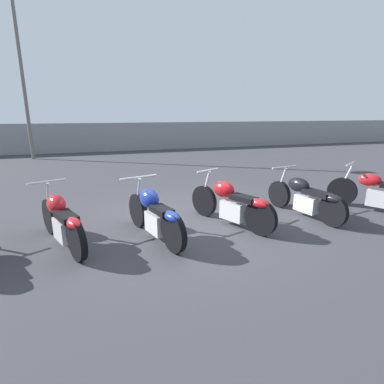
# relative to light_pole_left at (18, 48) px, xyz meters

# --- Properties ---
(ground_plane) EXTENTS (60.00, 60.00, 0.00)m
(ground_plane) POSITION_rel_light_pole_left_xyz_m (4.65, -10.55, -4.95)
(ground_plane) COLOR #38383D
(fence_back) EXTENTS (40.00, 0.04, 1.61)m
(fence_back) POSITION_rel_light_pole_left_xyz_m (4.65, 1.82, -4.14)
(fence_back) COLOR gray
(fence_back) RESTS_ON ground_plane
(light_pole_left) EXTENTS (0.70, 0.35, 8.51)m
(light_pole_left) POSITION_rel_light_pole_left_xyz_m (0.00, 0.00, 0.00)
(light_pole_left) COLOR slate
(light_pole_left) RESTS_ON ground_plane
(motorcycle_slot_1) EXTENTS (0.95, 1.92, 1.01)m
(motorcycle_slot_1) POSITION_rel_light_pole_left_xyz_m (2.28, -11.01, -4.51)
(motorcycle_slot_1) COLOR black
(motorcycle_slot_1) RESTS_ON ground_plane
(motorcycle_slot_2) EXTENTS (0.85, 1.96, 1.02)m
(motorcycle_slot_2) POSITION_rel_light_pole_left_xyz_m (3.80, -11.17, -4.50)
(motorcycle_slot_2) COLOR black
(motorcycle_slot_2) RESTS_ON ground_plane
(motorcycle_slot_3) EXTENTS (1.02, 1.97, 1.02)m
(motorcycle_slot_3) POSITION_rel_light_pole_left_xyz_m (5.36, -10.98, -4.51)
(motorcycle_slot_3) COLOR black
(motorcycle_slot_3) RESTS_ON ground_plane
(motorcycle_slot_4) EXTENTS (0.75, 2.04, 0.99)m
(motorcycle_slot_4) POSITION_rel_light_pole_left_xyz_m (7.08, -10.99, -4.52)
(motorcycle_slot_4) COLOR black
(motorcycle_slot_4) RESTS_ON ground_plane
(motorcycle_slot_5) EXTENTS (1.19, 1.85, 1.04)m
(motorcycle_slot_5) POSITION_rel_light_pole_left_xyz_m (8.86, -11.22, -4.52)
(motorcycle_slot_5) COLOR black
(motorcycle_slot_5) RESTS_ON ground_plane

